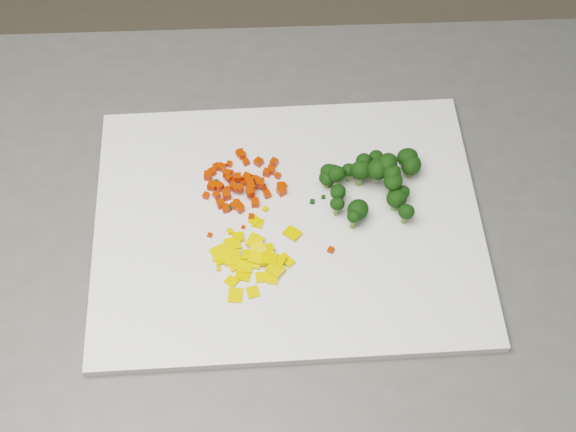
% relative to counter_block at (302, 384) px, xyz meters
% --- Properties ---
extents(counter_block, '(1.23, 1.00, 0.90)m').
position_rel_counter_block_xyz_m(counter_block, '(0.00, 0.00, 0.00)').
color(counter_block, '#4A4A48').
rests_on(counter_block, ground).
extents(cutting_board, '(0.55, 0.48, 0.01)m').
position_rel_counter_block_xyz_m(cutting_board, '(-0.03, 0.02, 0.46)').
color(cutting_board, silver).
rests_on(cutting_board, counter_block).
extents(carrot_pile, '(0.10, 0.10, 0.03)m').
position_rel_counter_block_xyz_m(carrot_pile, '(-0.09, 0.06, 0.48)').
color(carrot_pile, '#BE1C02').
rests_on(carrot_pile, cutting_board).
extents(pepper_pile, '(0.12, 0.12, 0.02)m').
position_rel_counter_block_xyz_m(pepper_pile, '(-0.05, -0.04, 0.47)').
color(pepper_pile, '#D89D0B').
rests_on(pepper_pile, cutting_board).
extents(broccoli_pile, '(0.13, 0.13, 0.06)m').
position_rel_counter_block_xyz_m(broccoli_pile, '(0.07, 0.09, 0.49)').
color(broccoli_pile, black).
rests_on(broccoli_pile, cutting_board).
extents(carrot_cube_0, '(0.01, 0.01, 0.01)m').
position_rel_counter_block_xyz_m(carrot_cube_0, '(-0.04, 0.07, 0.47)').
color(carrot_cube_0, '#BE1C02').
rests_on(carrot_cube_0, carrot_pile).
extents(carrot_cube_1, '(0.01, 0.01, 0.01)m').
position_rel_counter_block_xyz_m(carrot_cube_1, '(-0.05, 0.07, 0.47)').
color(carrot_cube_1, '#BE1C02').
rests_on(carrot_cube_1, carrot_pile).
extents(carrot_cube_2, '(0.01, 0.01, 0.01)m').
position_rel_counter_block_xyz_m(carrot_cube_2, '(-0.06, 0.10, 0.47)').
color(carrot_cube_2, '#BE1C02').
rests_on(carrot_cube_2, carrot_pile).
extents(carrot_cube_3, '(0.01, 0.01, 0.01)m').
position_rel_counter_block_xyz_m(carrot_cube_3, '(-0.06, 0.08, 0.47)').
color(carrot_cube_3, '#BE1C02').
rests_on(carrot_cube_3, carrot_pile).
extents(carrot_cube_4, '(0.01, 0.01, 0.01)m').
position_rel_counter_block_xyz_m(carrot_cube_4, '(-0.09, 0.02, 0.47)').
color(carrot_cube_4, '#BE1C02').
rests_on(carrot_cube_4, carrot_pile).
extents(carrot_cube_5, '(0.01, 0.01, 0.01)m').
position_rel_counter_block_xyz_m(carrot_cube_5, '(-0.10, 0.03, 0.47)').
color(carrot_cube_5, '#BE1C02').
rests_on(carrot_cube_5, carrot_pile).
extents(carrot_cube_6, '(0.01, 0.01, 0.01)m').
position_rel_counter_block_xyz_m(carrot_cube_6, '(-0.12, 0.07, 0.47)').
color(carrot_cube_6, '#BE1C02').
rests_on(carrot_cube_6, carrot_pile).
extents(carrot_cube_7, '(0.01, 0.01, 0.01)m').
position_rel_counter_block_xyz_m(carrot_cube_7, '(-0.07, 0.06, 0.47)').
color(carrot_cube_7, '#BE1C02').
rests_on(carrot_cube_7, carrot_pile).
extents(carrot_cube_8, '(0.01, 0.01, 0.01)m').
position_rel_counter_block_xyz_m(carrot_cube_8, '(-0.13, 0.05, 0.47)').
color(carrot_cube_8, '#BE1C02').
rests_on(carrot_cube_8, carrot_pile).
extents(carrot_cube_9, '(0.01, 0.01, 0.01)m').
position_rel_counter_block_xyz_m(carrot_cube_9, '(-0.07, 0.09, 0.47)').
color(carrot_cube_9, '#BE1C02').
rests_on(carrot_cube_9, carrot_pile).
extents(carrot_cube_10, '(0.01, 0.01, 0.01)m').
position_rel_counter_block_xyz_m(carrot_cube_10, '(-0.05, 0.07, 0.47)').
color(carrot_cube_10, '#BE1C02').
rests_on(carrot_cube_10, carrot_pile).
extents(carrot_cube_11, '(0.01, 0.01, 0.01)m').
position_rel_counter_block_xyz_m(carrot_cube_11, '(-0.11, 0.06, 0.47)').
color(carrot_cube_11, '#BE1C02').
rests_on(carrot_cube_11, carrot_pile).
extents(carrot_cube_12, '(0.01, 0.01, 0.01)m').
position_rel_counter_block_xyz_m(carrot_cube_12, '(-0.11, 0.04, 0.47)').
color(carrot_cube_12, '#BE1C02').
rests_on(carrot_cube_12, carrot_pile).
extents(carrot_cube_13, '(0.01, 0.01, 0.01)m').
position_rel_counter_block_xyz_m(carrot_cube_13, '(-0.12, 0.04, 0.47)').
color(carrot_cube_13, '#BE1C02').
rests_on(carrot_cube_13, carrot_pile).
extents(carrot_cube_14, '(0.01, 0.01, 0.01)m').
position_rel_counter_block_xyz_m(carrot_cube_14, '(-0.14, 0.06, 0.47)').
color(carrot_cube_14, '#BE1C02').
rests_on(carrot_cube_14, carrot_pile).
extents(carrot_cube_15, '(0.01, 0.01, 0.01)m').
position_rel_counter_block_xyz_m(carrot_cube_15, '(-0.07, 0.04, 0.47)').
color(carrot_cube_15, '#BE1C02').
rests_on(carrot_cube_15, carrot_pile).
extents(carrot_cube_16, '(0.01, 0.01, 0.01)m').
position_rel_counter_block_xyz_m(carrot_cube_16, '(-0.08, 0.07, 0.47)').
color(carrot_cube_16, '#BE1C02').
rests_on(carrot_cube_16, carrot_pile).
extents(carrot_cube_17, '(0.01, 0.01, 0.01)m').
position_rel_counter_block_xyz_m(carrot_cube_17, '(-0.11, 0.06, 0.47)').
color(carrot_cube_17, '#BE1C02').
rests_on(carrot_cube_17, carrot_pile).
extents(carrot_cube_18, '(0.01, 0.01, 0.01)m').
position_rel_counter_block_xyz_m(carrot_cube_18, '(-0.09, 0.06, 0.47)').
color(carrot_cube_18, '#BE1C02').
rests_on(carrot_cube_18, carrot_pile).
extents(carrot_cube_19, '(0.01, 0.01, 0.01)m').
position_rel_counter_block_xyz_m(carrot_cube_19, '(-0.11, 0.06, 0.47)').
color(carrot_cube_19, '#BE1C02').
rests_on(carrot_cube_19, carrot_pile).
extents(carrot_cube_20, '(0.01, 0.01, 0.01)m').
position_rel_counter_block_xyz_m(carrot_cube_20, '(-0.14, 0.03, 0.47)').
color(carrot_cube_20, '#BE1C02').
rests_on(carrot_cube_20, carrot_pile).
extents(carrot_cube_21, '(0.01, 0.01, 0.01)m').
position_rel_counter_block_xyz_m(carrot_cube_21, '(-0.10, 0.05, 0.47)').
color(carrot_cube_21, '#BE1C02').
rests_on(carrot_cube_21, carrot_pile).
extents(carrot_cube_22, '(0.01, 0.01, 0.01)m').
position_rel_counter_block_xyz_m(carrot_cube_22, '(-0.11, 0.11, 0.47)').
color(carrot_cube_22, '#BE1C02').
rests_on(carrot_cube_22, carrot_pile).
extents(carrot_cube_23, '(0.01, 0.01, 0.01)m').
position_rel_counter_block_xyz_m(carrot_cube_23, '(-0.11, 0.05, 0.47)').
color(carrot_cube_23, '#BE1C02').
rests_on(carrot_cube_23, carrot_pile).
extents(carrot_cube_24, '(0.01, 0.01, 0.01)m').
position_rel_counter_block_xyz_m(carrot_cube_24, '(-0.09, 0.07, 0.47)').
color(carrot_cube_24, '#BE1C02').
rests_on(carrot_cube_24, carrot_pile).
extents(carrot_cube_25, '(0.01, 0.01, 0.01)m').
position_rel_counter_block_xyz_m(carrot_cube_25, '(-0.09, 0.03, 0.47)').
color(carrot_cube_25, '#BE1C02').
rests_on(carrot_cube_25, carrot_pile).
extents(carrot_cube_26, '(0.01, 0.01, 0.01)m').
position_rel_counter_block_xyz_m(carrot_cube_26, '(-0.13, 0.08, 0.47)').
color(carrot_cube_26, '#BE1C02').
rests_on(carrot_cube_26, carrot_pile).
extents(carrot_cube_27, '(0.01, 0.01, 0.01)m').
position_rel_counter_block_xyz_m(carrot_cube_27, '(-0.10, 0.03, 0.47)').
color(carrot_cube_27, '#BE1C02').
rests_on(carrot_cube_27, carrot_pile).
extents(carrot_cube_28, '(0.01, 0.01, 0.01)m').
position_rel_counter_block_xyz_m(carrot_cube_28, '(-0.09, 0.06, 0.47)').
color(carrot_cube_28, '#BE1C02').
rests_on(carrot_cube_28, carrot_pile).
extents(carrot_cube_29, '(0.01, 0.01, 0.01)m').
position_rel_counter_block_xyz_m(carrot_cube_29, '(-0.12, 0.05, 0.47)').
color(carrot_cube_29, '#BE1C02').
rests_on(carrot_cube_29, carrot_pile).
extents(carrot_cube_30, '(0.01, 0.01, 0.01)m').
position_rel_counter_block_xyz_m(carrot_cube_30, '(-0.11, 0.10, 0.47)').
color(carrot_cube_30, '#BE1C02').
rests_on(carrot_cube_30, carrot_pile).
extents(carrot_cube_31, '(0.01, 0.01, 0.01)m').
position_rel_counter_block_xyz_m(carrot_cube_31, '(-0.07, 0.08, 0.47)').
color(carrot_cube_31, '#BE1C02').
rests_on(carrot_cube_31, carrot_pile).
extents(carrot_cube_32, '(0.01, 0.01, 0.01)m').
position_rel_counter_block_xyz_m(carrot_cube_32, '(-0.05, 0.06, 0.47)').
color(carrot_cube_32, '#BE1C02').
rests_on(carrot_cube_32, carrot_pile).
extents(carrot_cube_33, '(0.01, 0.01, 0.01)m').
position_rel_counter_block_xyz_m(carrot_cube_33, '(-0.07, 0.04, 0.47)').
color(carrot_cube_33, '#BE1C02').
rests_on(carrot_cube_33, carrot_pile).
extents(carrot_cube_34, '(0.01, 0.01, 0.01)m').
position_rel_counter_block_xyz_m(carrot_cube_34, '(-0.10, 0.06, 0.47)').
color(carrot_cube_34, '#BE1C02').
rests_on(carrot_cube_34, carrot_pile).
extents(carrot_cube_35, '(0.01, 0.01, 0.01)m').
position_rel_counter_block_xyz_m(carrot_cube_35, '(-0.10, 0.10, 0.47)').
color(carrot_cube_35, '#BE1C02').
rests_on(carrot_cube_35, carrot_pile).
extents(carrot_cube_36, '(0.01, 0.01, 0.01)m').
position_rel_counter_block_xyz_m(carrot_cube_36, '(-0.09, 0.06, 0.48)').
color(carrot_cube_36, '#BE1C02').
rests_on(carrot_cube_36, carrot_pile).
extents(carrot_cube_37, '(0.01, 0.01, 0.01)m').
position_rel_counter_block_xyz_m(carrot_cube_37, '(-0.10, 0.03, 0.47)').
color(carrot_cube_37, '#BE1C02').
rests_on(carrot_cube_37, carrot_pile).
extents(carrot_cube_38, '(0.01, 0.01, 0.01)m').
position_rel_counter_block_xyz_m(carrot_cube_38, '(-0.08, 0.05, 0.48)').
color(carrot_cube_38, '#BE1C02').
rests_on(carrot_cube_38, carrot_pile).
extents(carrot_cube_39, '(0.01, 0.01, 0.01)m').
position_rel_counter_block_xyz_m(carrot_cube_39, '(-0.07, 0.02, 0.47)').
color(carrot_cube_39, '#BE1C02').
rests_on(carrot_cube_39, carrot_pile).
extents(carrot_cube_40, '(0.01, 0.01, 0.01)m').
position_rel_counter_block_xyz_m(carrot_cube_40, '(-0.10, 0.05, 0.47)').
color(carrot_cube_40, '#BE1C02').
rests_on(carrot_cube_40, carrot_pile).
extents(carrot_cube_41, '(0.01, 0.01, 0.01)m').
position_rel_counter_block_xyz_m(carrot_cube_41, '(-0.11, 0.02, 0.47)').
color(carrot_cube_41, '#BE1C02').
rests_on(carrot_cube_41, carrot_pile).
extents(carrot_cube_42, '(0.01, 0.01, 0.01)m').
position_rel_counter_block_xyz_m(carrot_cube_42, '(-0.10, 0.05, 0.47)').
color(carrot_cube_42, '#BE1C02').
rests_on(carrot_cube_42, carrot_pile).
extents(carrot_cube_43, '(0.01, 0.01, 0.01)m').
position_rel_counter_block_xyz_m(carrot_cube_43, '(-0.13, 0.08, 0.47)').
color(carrot_cube_43, '#BE1C02').
rests_on(carrot_cube_43, carrot_pile).
extents(carrot_cube_44, '(0.01, 0.01, 0.01)m').
position_rel_counter_block_xyz_m(carrot_cube_44, '(-0.13, 0.05, 0.47)').
color(carrot_cube_44, '#BE1C02').
rests_on(carrot_cube_44, carrot_pile).
extents(carrot_cube_45, '(0.01, 0.01, 0.01)m').
position_rel_counter_block_xyz_m(carrot_cube_45, '(-0.11, 0.11, 0.47)').
color(carrot_cube_45, '#BE1C02').
rests_on(carrot_cube_45, carrot_pile).
extents(carrot_cube_46, '(0.01, 0.01, 0.01)m').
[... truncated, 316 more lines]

